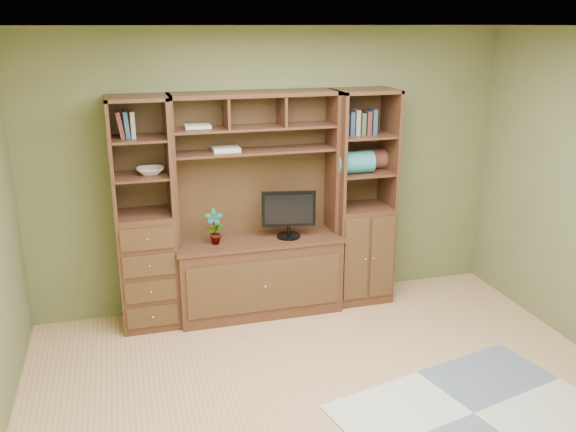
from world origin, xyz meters
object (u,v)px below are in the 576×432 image
object	(u,v)px
right_tower	(362,198)
center_hutch	(258,208)
monitor	(289,206)
left_tower	(144,216)

from	to	relation	value
right_tower	center_hutch	bearing A→B (deg)	-177.77
right_tower	monitor	xyz separation A→B (m)	(-0.75, -0.07, 0.01)
monitor	right_tower	bearing A→B (deg)	16.32
left_tower	monitor	bearing A→B (deg)	-3.36
left_tower	right_tower	bearing A→B (deg)	0.00
left_tower	right_tower	size ratio (longest dim) A/B	1.00
center_hutch	left_tower	xyz separation A→B (m)	(-1.00, 0.04, 0.00)
left_tower	monitor	world-z (taller)	left_tower
center_hutch	right_tower	distance (m)	1.03
left_tower	right_tower	world-z (taller)	same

